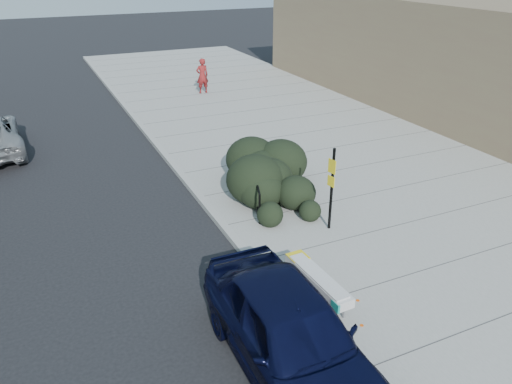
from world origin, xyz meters
TOP-DOWN VIEW (x-y plane):
  - ground at (0.00, 0.00)m, footprint 120.00×120.00m
  - sidewalk_near at (5.60, 5.00)m, footprint 11.20×50.00m
  - curb_near at (0.00, 5.00)m, footprint 0.22×50.00m
  - bench at (0.63, -1.85)m, footprint 0.50×2.09m
  - bike_rack at (1.03, 1.97)m, footprint 0.25×0.60m
  - sign_post at (2.53, 0.67)m, footprint 0.11×0.27m
  - hedge at (2.13, 3.33)m, footprint 2.93×4.54m
  - sedan_navy at (-0.80, -3.28)m, footprint 2.02×4.91m
  - pedestrian at (4.36, 16.16)m, footprint 0.69×0.47m

SIDE VIEW (x-z plane):
  - ground at x=0.00m, z-range 0.00..0.00m
  - sidewalk_near at x=5.60m, z-range 0.00..0.15m
  - curb_near at x=0.00m, z-range 0.00..0.17m
  - bench at x=0.63m, z-range 0.33..0.96m
  - bike_rack at x=1.03m, z-range 0.24..1.16m
  - sedan_navy at x=-0.80m, z-range 0.00..1.67m
  - hedge at x=2.13m, z-range 0.15..1.72m
  - pedestrian at x=4.36m, z-range 0.15..1.99m
  - sign_post at x=2.53m, z-range 0.32..2.65m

